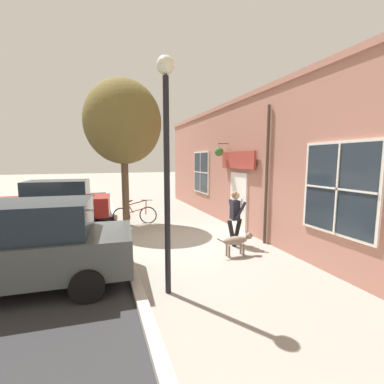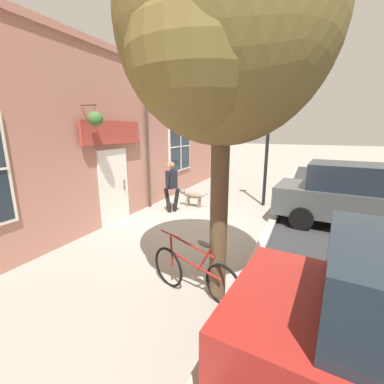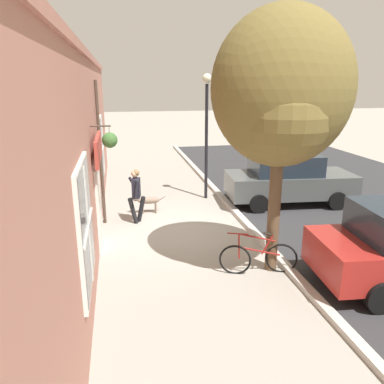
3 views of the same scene
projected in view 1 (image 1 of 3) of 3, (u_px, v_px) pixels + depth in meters
ground_plane at (190, 242)px, 8.04m from camera, size 90.00×90.00×0.00m
storefront_facade at (256, 165)px, 8.57m from camera, size 0.95×18.00×4.77m
pedestrian_walking at (235, 213)px, 7.64m from camera, size 0.56×0.61×1.65m
dog_on_leash at (237, 240)px, 6.86m from camera, size 1.12×0.26×0.64m
street_tree_by_curb at (124, 126)px, 9.71m from camera, size 2.86×2.60×5.55m
leaning_bicycle at (135, 215)px, 10.29m from camera, size 1.71×0.42×1.01m
parked_car_nearest_curb at (54, 202)px, 10.21m from camera, size 4.43×2.20×1.75m
parked_car_mid_block at (22, 246)px, 5.04m from camera, size 4.43×2.20×1.75m
street_lamp at (166, 141)px, 4.63m from camera, size 0.32×0.32×4.37m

